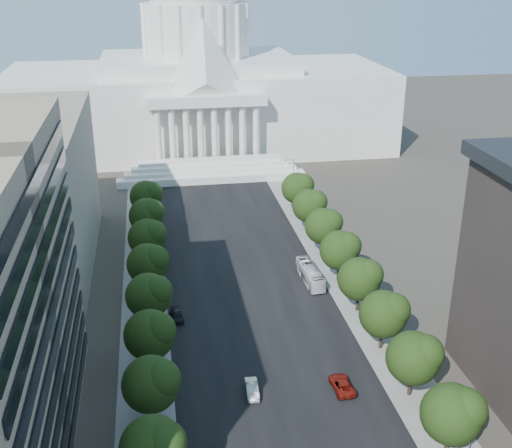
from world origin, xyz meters
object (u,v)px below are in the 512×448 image
city_bus (310,274)px  car_silver (252,389)px  car_dark_b (177,316)px  car_red (342,385)px

city_bus → car_silver: bearing=-119.6°
car_dark_b → city_bus: (25.93, 9.86, 0.91)m
car_silver → city_bus: (16.45, 32.06, 0.80)m
car_silver → car_dark_b: car_silver is taller
car_red → city_bus: 33.35m
car_dark_b → city_bus: 27.76m
car_red → city_bus: size_ratio=0.51×
car_dark_b → city_bus: size_ratio=0.41×
car_silver → car_dark_b: (-9.48, 22.20, -0.12)m
car_red → city_bus: (3.56, 33.15, 0.79)m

